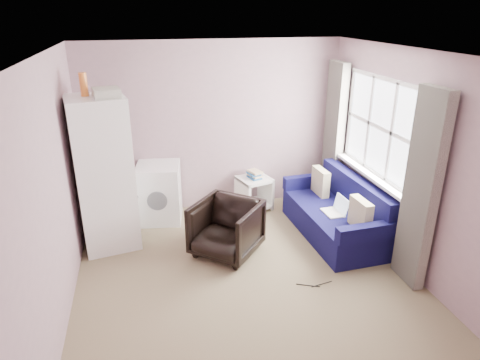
# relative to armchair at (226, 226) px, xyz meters

# --- Properties ---
(room) EXTENTS (3.84, 4.24, 2.54)m
(room) POSITION_rel_armchair_xyz_m (0.13, -0.64, 0.87)
(room) COLOR #897859
(room) RESTS_ON ground
(armchair) EXTENTS (1.01, 1.01, 0.76)m
(armchair) POSITION_rel_armchair_xyz_m (0.00, 0.00, 0.00)
(armchair) COLOR black
(armchair) RESTS_ON ground
(fridge) EXTENTS (0.79, 0.78, 2.21)m
(fridge) POSITION_rel_armchair_xyz_m (-1.42, 0.59, 0.60)
(fridge) COLOR white
(fridge) RESTS_ON ground
(washing_machine) EXTENTS (0.68, 0.68, 0.84)m
(washing_machine) POSITION_rel_armchair_xyz_m (-0.75, 1.14, 0.06)
(washing_machine) COLOR white
(washing_machine) RESTS_ON ground
(side_table) EXTENTS (0.56, 0.56, 0.62)m
(side_table) POSITION_rel_armchair_xyz_m (0.68, 1.20, -0.09)
(side_table) COLOR white
(side_table) RESTS_ON ground
(sofa) EXTENTS (0.89, 1.81, 0.79)m
(sofa) POSITION_rel_armchair_xyz_m (1.56, 0.14, -0.09)
(sofa) COLOR #101049
(sofa) RESTS_ON ground
(window_dressing) EXTENTS (0.17, 2.62, 2.18)m
(window_dressing) POSITION_rel_armchair_xyz_m (1.90, 0.05, 0.73)
(window_dressing) COLOR white
(window_dressing) RESTS_ON ground
(floor_cables) EXTENTS (0.42, 0.12, 0.01)m
(floor_cables) POSITION_rel_armchair_xyz_m (0.83, -0.90, -0.38)
(floor_cables) COLOR black
(floor_cables) RESTS_ON ground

